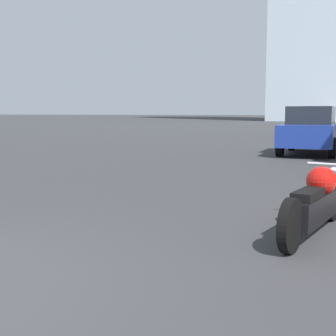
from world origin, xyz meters
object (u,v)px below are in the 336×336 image
parked_car_green (319,120)px  parked_car_white (322,117)px  parked_car_yellow (316,122)px  motorcycle (316,202)px  parked_car_red (322,116)px  parked_car_blue (311,130)px

parked_car_green → parked_car_white: bearing=90.5°
parked_car_yellow → parked_car_green: parked_car_yellow is taller
motorcycle → parked_car_red: bearing=104.6°
parked_car_blue → parked_car_yellow: 10.57m
parked_car_white → parked_car_red: 11.93m
motorcycle → parked_car_white: size_ratio=0.49×
parked_car_yellow → motorcycle: bearing=-90.4°
parked_car_green → parked_car_white: size_ratio=0.97×
parked_car_blue → parked_car_yellow: bearing=94.6°
motorcycle → parked_car_white: parked_car_white is taller
parked_car_white → parked_car_green: bearing=-89.9°
parked_car_green → motorcycle: bearing=-88.3°
parked_car_blue → parked_car_red: size_ratio=1.01×
parked_car_yellow → parked_car_green: (0.06, 10.35, -0.02)m
parked_car_yellow → parked_car_red: bearing=88.3°
parked_car_yellow → parked_car_white: 22.77m
motorcycle → parked_car_red: (-0.50, 56.12, 0.52)m
parked_car_white → parked_car_blue: bearing=-89.6°
parked_car_green → parked_car_white: 12.42m
parked_car_yellow → parked_car_red: size_ratio=1.04×
parked_car_green → parked_car_red: 24.35m
motorcycle → parked_car_red: parked_car_red is taller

